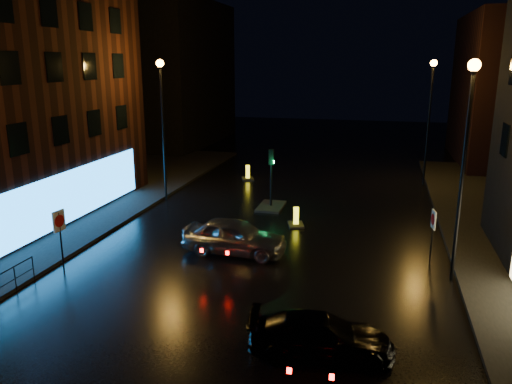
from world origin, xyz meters
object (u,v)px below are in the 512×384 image
road_sign_left (59,226)px  dark_sedan (321,336)px  traffic_signal (271,199)px  bollard_near (296,222)px  road_sign_right (433,224)px  silver_hatchback (235,236)px  bollard_far (248,176)px

road_sign_left → dark_sedan: bearing=-9.4°
traffic_signal → road_sign_left: (-6.20, -10.96, 1.42)m
traffic_signal → dark_sedan: 15.12m
bollard_near → road_sign_left: bearing=-152.5°
bollard_near → road_sign_left: road_sign_left is taller
bollard_near → road_sign_right: size_ratio=0.55×
traffic_signal → road_sign_right: 10.64m
traffic_signal → silver_hatchback: bearing=-90.1°
dark_sedan → silver_hatchback: bearing=27.2°
bollard_far → road_sign_left: (-3.02, -17.48, 1.70)m
bollard_near → bollard_far: bearing=101.6°
bollard_near → bollard_far: bollard_far is taller
traffic_signal → dark_sedan: bearing=-71.9°
road_sign_left → bollard_far: bearing=88.2°
traffic_signal → silver_hatchback: 7.36m
traffic_signal → bollard_near: traffic_signal is taller
bollard_far → road_sign_left: road_sign_left is taller
road_sign_left → bollard_near: bearing=52.5°
dark_sedan → bollard_far: dark_sedan is taller
silver_hatchback → road_sign_left: road_sign_left is taller
dark_sedan → bollard_near: bearing=6.7°
bollard_near → road_sign_right: (6.33, -3.63, 1.55)m
bollard_near → silver_hatchback: bearing=-131.1°
silver_hatchback → bollard_near: silver_hatchback is taller
dark_sedan → road_sign_left: (-10.89, 3.42, 1.32)m
silver_hatchback → road_sign_right: 8.41m
silver_hatchback → bollard_far: silver_hatchback is taller
bollard_far → road_sign_right: bearing=-70.0°
dark_sedan → road_sign_left: size_ratio=1.63×
traffic_signal → bollard_near: size_ratio=2.66×
silver_hatchback → bollard_near: 4.90m
road_sign_right → bollard_near: bearing=-39.4°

